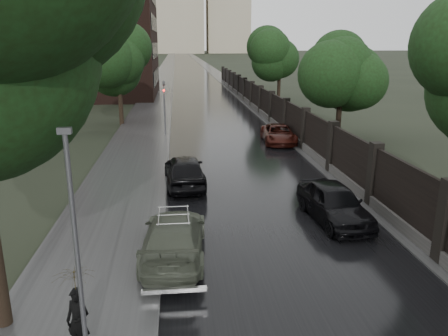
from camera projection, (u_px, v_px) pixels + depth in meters
road at (184, 59)px, 189.91m from camera, size 8.00×420.00×0.02m
sidewalk_left at (170, 59)px, 189.28m from camera, size 4.00×420.00×0.16m
verge_right at (196, 59)px, 190.46m from camera, size 3.00×420.00×0.08m
fence_right at (267, 107)px, 39.09m from camera, size 0.45×75.72×2.70m
tree_left_far at (118, 60)px, 34.71m from camera, size 4.25×4.25×7.39m
tree_right_b at (342, 68)px, 28.73m from camera, size 4.08×4.08×7.01m
tree_right_c at (280, 59)px, 45.94m from camera, size 4.08×4.08×7.01m
lamp_post at (77, 251)px, 8.45m from camera, size 0.25×0.12×5.11m
traffic_light at (164, 104)px, 31.09m from camera, size 0.16×0.32×4.00m
brick_building at (55, 14)px, 53.41m from camera, size 24.00×18.00×20.00m
volga_sedan at (174, 237)px, 13.75m from camera, size 2.23×4.85×1.37m
hatchback_left at (185, 171)px, 20.59m from camera, size 2.06×4.59×1.53m
car_right_near at (334, 203)px, 16.52m from camera, size 2.12×4.46×1.47m
car_right_far at (279, 134)px, 29.61m from camera, size 2.37×4.60×1.24m
pedestrian_umbrella at (75, 287)px, 8.99m from camera, size 1.13×1.14×2.34m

